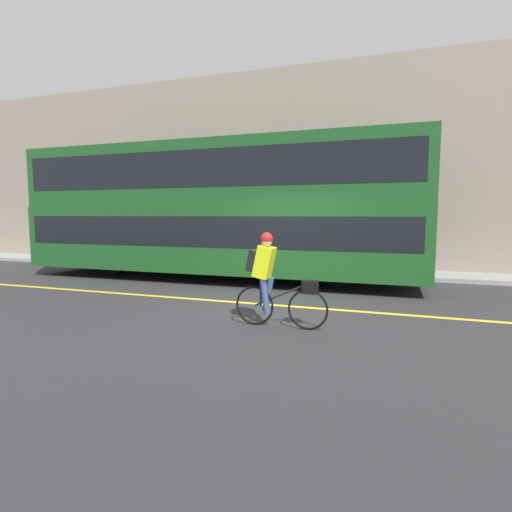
# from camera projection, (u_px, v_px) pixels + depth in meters

# --- Properties ---
(ground_plane) EXTENTS (80.00, 80.00, 0.00)m
(ground_plane) POSITION_uv_depth(u_px,v_px,m) (269.00, 308.00, 8.24)
(ground_plane) COLOR #2D2D30
(road_center_line) EXTENTS (50.00, 0.14, 0.01)m
(road_center_line) POSITION_uv_depth(u_px,v_px,m) (273.00, 305.00, 8.49)
(road_center_line) COLOR yellow
(road_center_line) RESTS_ON ground_plane
(sidewalk_curb) EXTENTS (60.00, 1.62, 0.13)m
(sidewalk_curb) POSITION_uv_depth(u_px,v_px,m) (316.00, 271.00, 13.24)
(sidewalk_curb) COLOR gray
(sidewalk_curb) RESTS_ON ground_plane
(building_facade) EXTENTS (60.00, 0.30, 7.01)m
(building_facade) POSITION_uv_depth(u_px,v_px,m) (322.00, 169.00, 13.79)
(building_facade) COLOR gray
(building_facade) RESTS_ON ground_plane
(bus) EXTENTS (11.64, 2.46, 3.91)m
(bus) POSITION_uv_depth(u_px,v_px,m) (216.00, 206.00, 11.63)
(bus) COLOR black
(bus) RESTS_ON ground_plane
(cyclist_on_bike) EXTENTS (1.63, 0.32, 1.62)m
(cyclist_on_bike) POSITION_uv_depth(u_px,v_px,m) (271.00, 276.00, 6.79)
(cyclist_on_bike) COLOR black
(cyclist_on_bike) RESTS_ON ground_plane
(trash_bin) EXTENTS (0.48, 0.48, 0.89)m
(trash_bin) POSITION_uv_depth(u_px,v_px,m) (357.00, 257.00, 12.69)
(trash_bin) COLOR #515156
(trash_bin) RESTS_ON sidewalk_curb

